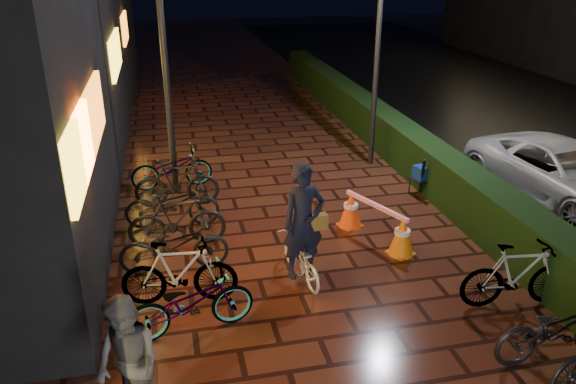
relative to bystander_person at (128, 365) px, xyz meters
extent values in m
plane|color=#381911|center=(2.99, 0.44, -0.82)|extent=(80.00, 80.00, 0.00)
cube|color=black|center=(6.29, 8.44, -0.32)|extent=(0.70, 20.00, 1.00)
imported|color=#515254|center=(0.00, 0.00, 0.00)|extent=(0.99, 1.01, 1.65)
imported|color=silver|center=(8.69, 4.41, -0.20)|extent=(2.69, 4.68, 1.23)
cube|color=yellow|center=(-0.46, 1.94, 1.78)|extent=(0.08, 2.00, 0.90)
cube|color=orange|center=(-0.46, 3.44, 1.78)|extent=(0.08, 3.00, 0.90)
cube|color=yellow|center=(-0.46, 9.44, 1.78)|extent=(0.08, 2.80, 0.90)
cube|color=orange|center=(-0.46, 14.44, 1.78)|extent=(0.08, 2.20, 0.90)
cylinder|color=black|center=(5.52, 7.38, 1.52)|extent=(0.13, 0.13, 4.69)
cylinder|color=black|center=(0.69, 6.99, 1.75)|extent=(0.18, 0.18, 5.14)
imported|color=silver|center=(2.54, 2.57, -0.45)|extent=(0.71, 1.46, 0.74)
imported|color=black|center=(2.56, 2.47, 0.25)|extent=(0.75, 0.55, 1.88)
cube|color=brown|center=(2.78, 2.48, 0.21)|extent=(0.35, 0.19, 0.24)
cone|color=orange|center=(4.46, 2.96, -0.46)|extent=(0.45, 0.45, 0.72)
cone|color=#FF490D|center=(3.93, 4.19, -0.46)|extent=(0.45, 0.45, 0.72)
cube|color=orange|center=(4.46, 2.96, -0.81)|extent=(0.51, 0.51, 0.03)
cube|color=#EC480C|center=(3.93, 4.19, -0.81)|extent=(0.51, 0.51, 0.03)
cube|color=#F10E37|center=(4.19, 3.58, -0.14)|extent=(0.67, 1.45, 0.07)
cube|color=black|center=(5.93, 5.31, -0.46)|extent=(0.59, 0.52, 0.04)
cylinder|color=black|center=(5.77, 5.11, -0.65)|extent=(0.03, 0.03, 0.35)
cylinder|color=black|center=(6.17, 5.20, -0.65)|extent=(0.03, 0.03, 0.35)
cylinder|color=black|center=(5.70, 5.43, -0.65)|extent=(0.03, 0.03, 0.35)
cylinder|color=black|center=(6.09, 5.52, -0.65)|extent=(0.03, 0.03, 0.35)
cube|color=navy|center=(5.93, 5.31, -0.30)|extent=(0.43, 0.39, 0.28)
cylinder|color=black|center=(5.83, 5.15, -0.32)|extent=(0.19, 0.39, 0.89)
imported|color=black|center=(0.73, 1.55, -0.35)|extent=(1.86, 0.90, 0.94)
imported|color=black|center=(0.57, 3.26, -0.35)|extent=(1.78, 0.63, 0.94)
imported|color=black|center=(0.65, 4.10, -0.30)|extent=(1.74, 0.53, 1.04)
imported|color=black|center=(0.62, 2.30, -0.30)|extent=(1.77, 0.67, 1.04)
imported|color=black|center=(0.59, 4.92, -0.35)|extent=(1.82, 0.73, 0.94)
imported|color=black|center=(0.72, 5.87, -0.30)|extent=(1.75, 0.58, 1.04)
imported|color=black|center=(0.64, 6.89, -0.35)|extent=(1.83, 0.77, 0.94)
imported|color=black|center=(5.30, -0.04, -0.35)|extent=(1.80, 0.67, 0.94)
imported|color=black|center=(5.49, 1.14, -0.30)|extent=(1.77, 0.68, 1.04)
camera|label=1|loc=(0.65, -5.05, 4.10)|focal=35.00mm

